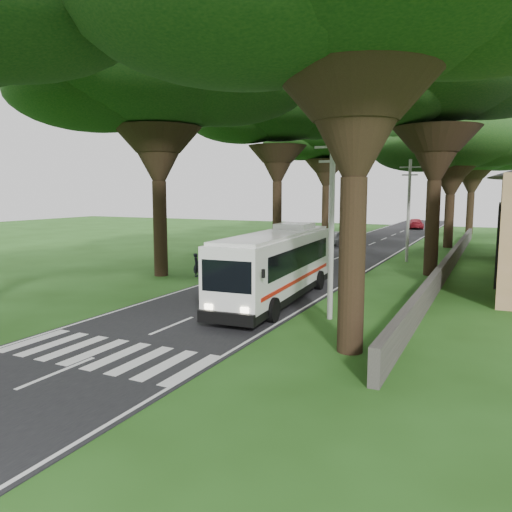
# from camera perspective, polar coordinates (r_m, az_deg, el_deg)

# --- Properties ---
(ground) EXTENTS (140.00, 140.00, 0.00)m
(ground) POSITION_cam_1_polar(r_m,az_deg,el_deg) (19.61, -12.97, -9.22)
(ground) COLOR #204714
(ground) RESTS_ON ground
(road) EXTENTS (8.00, 120.00, 0.04)m
(road) POSITION_cam_1_polar(r_m,az_deg,el_deg) (41.68, 9.12, -0.31)
(road) COLOR black
(road) RESTS_ON ground
(crosswalk) EXTENTS (8.00, 3.00, 0.01)m
(crosswalk) POSITION_cam_1_polar(r_m,az_deg,el_deg) (18.18, -17.00, -10.70)
(crosswalk) COLOR silver
(crosswalk) RESTS_ON ground
(property_wall) EXTENTS (0.35, 50.00, 1.20)m
(property_wall) POSITION_cam_1_polar(r_m,az_deg,el_deg) (38.97, 21.46, -0.39)
(property_wall) COLOR #383533
(property_wall) RESTS_ON ground
(pole_near) EXTENTS (1.60, 0.24, 8.00)m
(pole_near) POSITION_cam_1_polar(r_m,az_deg,el_deg) (21.57, 8.62, 3.69)
(pole_near) COLOR gray
(pole_near) RESTS_ON ground
(pole_mid) EXTENTS (1.60, 0.24, 8.00)m
(pole_mid) POSITION_cam_1_polar(r_m,az_deg,el_deg) (41.08, 17.04, 5.19)
(pole_mid) COLOR gray
(pole_mid) RESTS_ON ground
(pole_far) EXTENTS (1.60, 0.24, 8.00)m
(pole_far) POSITION_cam_1_polar(r_m,az_deg,el_deg) (60.90, 20.02, 5.69)
(pole_far) COLOR gray
(pole_far) RESTS_ON ground
(tree_l_mida) EXTENTS (15.68, 15.68, 16.06)m
(tree_l_mida) POSITION_cam_1_polar(r_m,az_deg,el_deg) (33.94, -11.31, 19.33)
(tree_l_mida) COLOR black
(tree_l_mida) RESTS_ON ground
(tree_l_midb) EXTENTS (14.50, 14.50, 16.40)m
(tree_l_midb) POSITION_cam_1_polar(r_m,az_deg,el_deg) (49.19, 2.49, 16.33)
(tree_l_midb) COLOR black
(tree_l_midb) RESTS_ON ground
(tree_l_far) EXTENTS (14.03, 14.03, 15.66)m
(tree_l_far) POSITION_cam_1_polar(r_m,az_deg,el_deg) (66.17, 8.07, 13.41)
(tree_l_far) COLOR black
(tree_l_far) RESTS_ON ground
(tree_r_mida) EXTENTS (13.43, 13.43, 15.67)m
(tree_r_mida) POSITION_cam_1_polar(r_m,az_deg,el_deg) (35.48, 20.18, 18.49)
(tree_r_mida) COLOR black
(tree_r_mida) RESTS_ON ground
(tree_r_midb) EXTENTS (13.37, 13.37, 13.36)m
(tree_r_midb) POSITION_cam_1_polar(r_m,az_deg,el_deg) (52.95, 21.58, 12.16)
(tree_r_midb) COLOR black
(tree_r_midb) RESTS_ON ground
(tree_r_far) EXTENTS (13.92, 13.92, 13.84)m
(tree_r_far) POSITION_cam_1_polar(r_m,az_deg,el_deg) (70.82, 23.59, 11.04)
(tree_r_far) COLOR black
(tree_r_far) RESTS_ON ground
(coach_bus) EXTENTS (3.41, 11.99, 3.49)m
(coach_bus) POSITION_cam_1_polar(r_m,az_deg,el_deg) (25.17, 2.41, -0.97)
(coach_bus) COLOR white
(coach_bus) RESTS_ON ground
(distant_car_a) EXTENTS (2.87, 4.64, 1.47)m
(distant_car_a) POSITION_cam_1_polar(r_m,az_deg,el_deg) (52.38, 9.32, 2.09)
(distant_car_a) COLOR #A3A2A7
(distant_car_a) RESTS_ON road
(distant_car_c) EXTENTS (3.26, 5.44, 1.48)m
(distant_car_c) POSITION_cam_1_polar(r_m,az_deg,el_deg) (77.64, 17.72, 3.55)
(distant_car_c) COLOR maroon
(distant_car_c) RESTS_ON road
(pedestrian) EXTENTS (0.53, 0.65, 1.53)m
(pedestrian) POSITION_cam_1_polar(r_m,az_deg,el_deg) (32.75, -6.83, -1.03)
(pedestrian) COLOR black
(pedestrian) RESTS_ON ground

